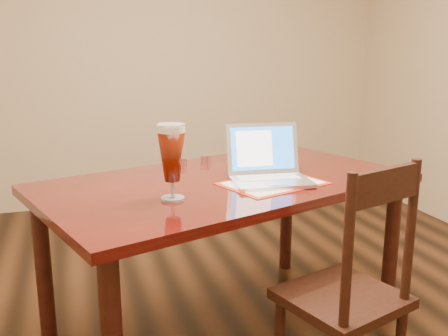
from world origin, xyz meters
name	(u,v)px	position (x,y,z in m)	size (l,w,h in m)	color
ground	(240,334)	(0.00, 0.00, 0.00)	(5.00, 5.00, 0.00)	black
dining_table	(226,197)	(-0.06, 0.04, 0.74)	(1.98, 1.50, 1.14)	#540F0B
dining_chair	(349,293)	(0.25, -0.60, 0.49)	(0.55, 0.53, 1.04)	black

